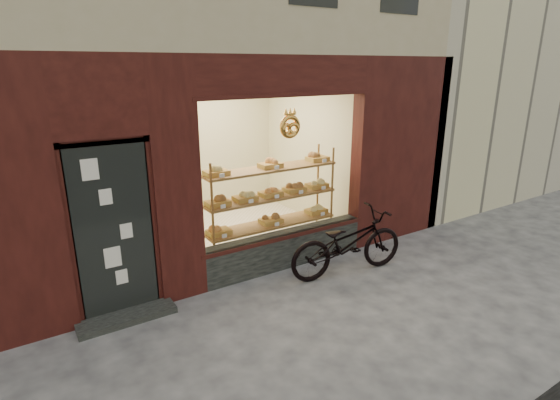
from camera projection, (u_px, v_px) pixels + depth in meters
ground at (357, 346)px, 4.81m from camera, size 90.00×90.00×0.00m
neighbor_right at (483, 10)px, 12.84m from camera, size 12.00×7.00×9.00m
display_shelf at (271, 206)px, 6.84m from camera, size 2.20×0.45×1.70m
bicycle at (348, 243)px, 6.36m from camera, size 1.91×0.89×0.96m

